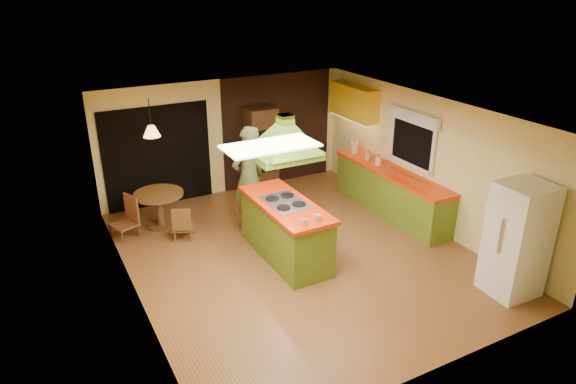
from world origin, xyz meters
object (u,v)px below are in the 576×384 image
kitchen_island (286,230)px  man (249,178)px  dining_table (159,203)px  canister_large (354,148)px  wall_oven (261,150)px  refrigerator (517,240)px

kitchen_island → man: (-0.05, 1.37, 0.48)m
kitchen_island → dining_table: bearing=125.9°
man → dining_table: man is taller
kitchen_island → canister_large: canister_large is taller
dining_table → canister_large: 4.26m
kitchen_island → dining_table: kitchen_island is taller
man → wall_oven: bearing=-136.0°
man → wall_oven: man is taller
refrigerator → wall_oven: size_ratio=0.94×
wall_oven → canister_large: wall_oven is taller
dining_table → kitchen_island: bearing=-53.7°
man → dining_table: size_ratio=2.14×
man → wall_oven: (0.97, 1.53, -0.05)m
refrigerator → canister_large: size_ratio=7.28×
wall_oven → dining_table: wall_oven is taller
dining_table → canister_large: (4.21, -0.34, 0.55)m
kitchen_island → man: size_ratio=1.03×
man → dining_table: 1.78m
refrigerator → dining_table: 6.23m
refrigerator → wall_oven: (-1.61, 5.43, 0.06)m
kitchen_island → wall_oven: 3.08m
canister_large → refrigerator: bearing=-91.3°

